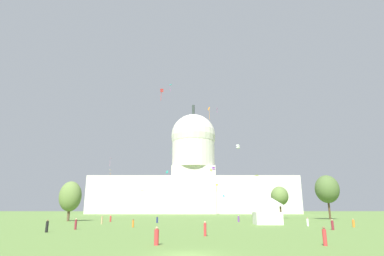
% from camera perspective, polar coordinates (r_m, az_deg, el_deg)
% --- Properties ---
extents(ground_plane, '(800.00, 800.00, 0.00)m').
position_cam_1_polar(ground_plane, '(24.17, -0.80, -22.32)').
color(ground_plane, olive).
extents(capitol_building, '(133.74, 30.05, 73.27)m').
position_cam_1_polar(capitol_building, '(206.48, 0.14, -8.82)').
color(capitol_building, beige).
rests_on(capitol_building, ground_plane).
extents(event_tent, '(5.74, 4.80, 6.19)m').
position_cam_1_polar(event_tent, '(69.92, 13.49, -14.29)').
color(event_tent, white).
rests_on(event_tent, ground_plane).
extents(tree_east_far, '(10.67, 10.86, 13.72)m').
position_cam_1_polar(tree_east_far, '(110.10, 23.49, -10.28)').
color(tree_east_far, '#4C3823').
rests_on(tree_east_far, ground_plane).
extents(tree_west_far, '(7.47, 6.86, 10.53)m').
position_cam_1_polar(tree_west_far, '(92.33, -21.61, -11.61)').
color(tree_west_far, brown).
rests_on(tree_west_far, ground_plane).
extents(tree_east_near, '(8.12, 8.27, 10.73)m').
position_cam_1_polar(tree_east_near, '(113.93, 15.71, -11.98)').
color(tree_east_near, '#42301E').
rests_on(tree_east_near, ground_plane).
extents(person_maroon_back_right, '(0.46, 0.46, 1.75)m').
position_cam_1_polar(person_maroon_back_right, '(55.12, -20.72, -16.24)').
color(person_maroon_back_right, maroon).
rests_on(person_maroon_back_right, ground_plane).
extents(person_maroon_near_tree_east, '(0.54, 0.54, 1.63)m').
position_cam_1_polar(person_maroon_near_tree_east, '(55.64, 24.32, -15.96)').
color(person_maroon_near_tree_east, maroon).
rests_on(person_maroon_near_tree_east, ground_plane).
extents(person_red_back_left, '(0.50, 0.50, 1.68)m').
position_cam_1_polar(person_red_back_left, '(84.51, -14.87, -15.83)').
color(person_red_back_left, red).
rests_on(person_red_back_left, ground_plane).
extents(person_orange_mid_right, '(0.56, 0.56, 1.51)m').
position_cam_1_polar(person_orange_mid_right, '(65.20, 27.47, -15.30)').
color(person_orange_mid_right, orange).
rests_on(person_orange_mid_right, ground_plane).
extents(person_black_mid_left, '(0.50, 0.50, 1.74)m').
position_cam_1_polar(person_black_mid_left, '(50.22, -25.25, -16.08)').
color(person_black_mid_left, black).
rests_on(person_black_mid_left, ground_plane).
extents(person_navy_deep_crowd, '(0.56, 0.56, 1.51)m').
position_cam_1_polar(person_navy_deep_crowd, '(76.53, -6.55, -16.45)').
color(person_navy_deep_crowd, navy).
rests_on(person_navy_deep_crowd, ground_plane).
extents(person_tan_front_left, '(0.44, 0.44, 1.74)m').
position_cam_1_polar(person_tan_front_left, '(72.29, -16.36, -15.98)').
color(person_tan_front_left, tan).
rests_on(person_tan_front_left, ground_plane).
extents(person_purple_edge_west, '(0.63, 0.63, 1.66)m').
position_cam_1_polar(person_purple_edge_west, '(81.64, 8.45, -16.22)').
color(person_purple_edge_west, '#703D93').
rests_on(person_purple_edge_west, ground_plane).
extents(person_white_lawn_far_right, '(0.53, 0.53, 1.62)m').
position_cam_1_polar(person_white_lawn_far_right, '(65.68, 20.39, -15.93)').
color(person_white_lawn_far_right, silver).
rests_on(person_white_lawn_far_right, ground_plane).
extents(person_red_mid_center, '(0.45, 0.45, 1.74)m').
position_cam_1_polar(person_red_mid_center, '(39.94, 2.30, -18.10)').
color(person_red_mid_center, red).
rests_on(person_red_mid_center, ground_plane).
extents(person_red_near_tree_west, '(0.55, 0.55, 1.62)m').
position_cam_1_polar(person_red_near_tree_west, '(30.31, -6.67, -19.27)').
color(person_red_near_tree_west, red).
rests_on(person_red_near_tree_west, ground_plane).
extents(person_orange_near_tent, '(0.42, 0.42, 1.45)m').
position_cam_1_polar(person_orange_near_tent, '(58.99, -10.91, -16.87)').
color(person_orange_near_tent, orange).
rests_on(person_orange_near_tent, ground_plane).
extents(person_red_front_center, '(0.37, 0.37, 1.65)m').
position_cam_1_polar(person_red_front_center, '(32.04, 23.10, -17.94)').
color(person_red_front_center, red).
rests_on(person_red_front_center, ground_plane).
extents(kite_turquoise_low, '(1.03, 0.97, 1.15)m').
position_cam_1_polar(kite_turquoise_low, '(123.40, -4.72, -8.06)').
color(kite_turquoise_low, teal).
extents(kite_yellow_low, '(1.35, 0.85, 2.68)m').
position_cam_1_polar(kite_yellow_low, '(114.79, 11.80, -8.66)').
color(kite_yellow_low, yellow).
extents(kite_violet_mid, '(1.43, 1.43, 3.30)m').
position_cam_1_polar(kite_violet_mid, '(137.37, 3.88, -7.42)').
color(kite_violet_mid, purple).
extents(kite_lime_mid, '(1.31, 1.23, 1.55)m').
position_cam_1_polar(kite_lime_mid, '(173.76, 3.44, -7.75)').
color(kite_lime_mid, '#8CD133').
extents(kite_red_mid, '(0.80, 0.85, 2.94)m').
position_cam_1_polar(kite_red_mid, '(71.09, -5.68, 6.87)').
color(kite_red_mid, red).
extents(kite_green_mid, '(0.66, 0.93, 4.30)m').
position_cam_1_polar(kite_green_mid, '(168.10, -4.04, -3.91)').
color(kite_green_mid, green).
extents(kite_gold_mid, '(0.86, 1.50, 2.48)m').
position_cam_1_polar(kite_gold_mid, '(137.01, -14.75, -7.71)').
color(kite_gold_mid, gold).
extents(kite_blue_mid, '(0.28, 0.84, 4.05)m').
position_cam_1_polar(kite_blue_mid, '(166.71, 10.58, -9.32)').
color(kite_blue_mid, blue).
extents(kite_magenta_high, '(0.41, 0.72, 2.75)m').
position_cam_1_polar(kite_magenta_high, '(164.91, 4.52, 3.45)').
color(kite_magenta_high, '#D1339E').
extents(kite_cyan_high, '(1.20, 1.05, 2.18)m').
position_cam_1_polar(kite_cyan_high, '(111.57, -4.00, 7.65)').
color(kite_cyan_high, '#33BCDB').
extents(kite_orange_high, '(0.73, 0.97, 4.39)m').
position_cam_1_polar(kite_orange_high, '(103.60, 3.04, 3.29)').
color(kite_orange_high, orange).
extents(kite_white_mid, '(1.00, 1.01, 0.94)m').
position_cam_1_polar(kite_white_mid, '(82.31, 8.37, -3.40)').
color(kite_white_mid, white).
extents(kite_pink_mid, '(1.26, 1.66, 3.70)m').
position_cam_1_polar(kite_pink_mid, '(147.09, -15.07, -5.52)').
color(kite_pink_mid, pink).
extents(kite_black_low, '(1.85, 1.39, 3.58)m').
position_cam_1_polar(kite_black_low, '(173.76, -9.35, -11.45)').
color(kite_black_low, black).
extents(kite_turquoise_low_b, '(1.04, 0.57, 1.04)m').
position_cam_1_polar(kite_turquoise_low_b, '(184.65, 5.74, -12.34)').
color(kite_turquoise_low_b, teal).
extents(kite_yellow_low_b, '(1.10, 0.74, 4.00)m').
position_cam_1_polar(kite_yellow_low_b, '(167.89, 4.49, -10.56)').
color(kite_yellow_low_b, yellow).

